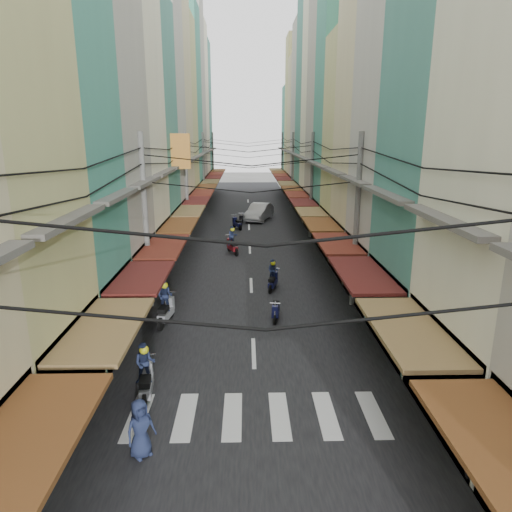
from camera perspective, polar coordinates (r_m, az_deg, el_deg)
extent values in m
plane|color=slate|center=(19.60, -0.40, -9.38)|extent=(160.00, 160.00, 0.00)
cube|color=black|center=(38.69, -0.86, 3.03)|extent=(10.00, 80.00, 0.02)
cube|color=gray|center=(39.19, -10.42, 2.96)|extent=(3.00, 80.00, 0.06)
cube|color=gray|center=(39.28, 8.68, 3.07)|extent=(3.00, 80.00, 0.06)
cube|color=silver|center=(14.71, -14.56, -18.89)|extent=(0.55, 2.40, 0.01)
cube|color=silver|center=(14.46, -8.84, -19.19)|extent=(0.55, 2.40, 0.01)
cube|color=silver|center=(14.35, -2.96, -19.30)|extent=(0.55, 2.40, 0.01)
cube|color=silver|center=(14.38, 2.96, -19.23)|extent=(0.55, 2.40, 0.01)
cube|color=silver|center=(14.54, 8.78, -18.98)|extent=(0.55, 2.40, 0.01)
cube|color=silver|center=(14.83, 14.41, -18.56)|extent=(0.55, 2.40, 0.01)
cube|color=brown|center=(9.39, -26.86, -19.90)|extent=(1.80, 4.34, 0.12)
cube|color=black|center=(14.32, -23.68, -13.42)|extent=(1.20, 4.52, 3.20)
cube|color=olive|center=(13.22, -18.24, -8.54)|extent=(1.80, 4.33, 0.12)
cube|color=#595651|center=(12.59, -22.20, 4.23)|extent=(0.50, 4.23, 0.15)
cube|color=teal|center=(17.89, -28.43, 18.19)|extent=(6.00, 4.30, 19.25)
cube|color=black|center=(18.15, -18.42, -6.79)|extent=(1.20, 4.13, 3.20)
cube|color=#581C19|center=(17.30, -14.04, -2.60)|extent=(1.80, 3.96, 0.12)
cube|color=#595651|center=(16.82, -16.88, 7.19)|extent=(0.50, 3.87, 0.15)
cube|color=#A9A69A|center=(22.30, -23.03, 20.01)|extent=(6.00, 5.14, 20.93)
cube|color=black|center=(22.43, -14.99, -2.33)|extent=(1.20, 4.94, 3.20)
cube|color=maroon|center=(21.75, -11.40, 1.18)|extent=(1.80, 4.73, 0.12)
cube|color=#595651|center=(21.37, -13.56, 8.99)|extent=(0.50, 4.63, 0.15)
cube|color=#EAE7C6|center=(26.97, -18.66, 15.62)|extent=(6.00, 4.95, 17.43)
cube|color=black|center=(27.18, -12.56, 0.86)|extent=(1.20, 4.75, 3.20)
cube|color=brown|center=(26.62, -9.56, 3.81)|extent=(1.80, 4.56, 0.12)
cube|color=#595651|center=(26.31, -11.27, 10.21)|extent=(0.50, 4.46, 0.15)
cube|color=teal|center=(31.76, -15.90, 14.64)|extent=(6.00, 4.99, 16.32)
cube|color=black|center=(31.94, -10.88, 3.07)|extent=(1.20, 4.80, 3.20)
cube|color=olive|center=(31.47, -8.30, 5.60)|extent=(1.80, 4.60, 0.12)
cube|color=#595651|center=(31.20, -9.72, 11.01)|extent=(0.50, 4.50, 0.15)
cube|color=#BBB6AB|center=(36.60, -14.34, 19.89)|extent=(6.00, 4.65, 22.87)
cube|color=black|center=(36.61, -9.67, 4.65)|extent=(1.20, 4.46, 3.20)
cube|color=#581C19|center=(36.20, -7.40, 6.87)|extent=(1.80, 4.27, 0.12)
cube|color=#595651|center=(35.97, -8.62, 11.58)|extent=(0.50, 4.18, 0.15)
cube|color=beige|center=(41.18, -12.72, 17.81)|extent=(6.00, 4.89, 20.58)
cube|color=black|center=(41.27, -8.74, 5.87)|extent=(1.20, 4.70, 3.20)
cube|color=maroon|center=(40.90, -6.71, 7.84)|extent=(1.80, 4.50, 0.12)
cube|color=#595651|center=(40.70, -7.77, 12.01)|extent=(0.50, 4.40, 0.15)
cube|color=#C8C47D|center=(45.77, -11.47, 16.23)|extent=(6.00, 4.52, 18.44)
cube|color=black|center=(45.88, -8.00, 6.82)|extent=(1.20, 4.34, 3.20)
cube|color=brown|center=(45.55, -6.17, 8.60)|extent=(1.80, 4.16, 0.12)
cube|color=#595651|center=(45.37, -7.11, 12.35)|extent=(0.50, 4.07, 0.15)
cube|color=teal|center=(50.60, -10.56, 17.38)|extent=(6.00, 5.20, 20.63)
cube|color=black|center=(50.67, -7.38, 7.62)|extent=(1.20, 4.99, 3.20)
cube|color=olive|center=(50.37, -5.71, 9.23)|extent=(1.80, 4.78, 0.12)
cube|color=#595651|center=(50.20, -6.56, 12.62)|extent=(0.50, 4.68, 0.15)
cube|color=#A9A69A|center=(55.69, -9.78, 18.77)|extent=(6.00, 4.94, 23.70)
cube|color=black|center=(55.67, -6.84, 8.31)|extent=(1.20, 4.74, 3.20)
cube|color=#581C19|center=(55.40, -5.32, 9.77)|extent=(1.80, 4.55, 0.12)
cube|color=#595651|center=(55.25, -6.09, 12.86)|extent=(0.50, 4.45, 0.15)
cube|color=#EAE7C6|center=(60.52, -9.03, 17.28)|extent=(6.00, 4.96, 21.12)
cube|color=black|center=(60.56, -6.40, 8.87)|extent=(1.20, 4.76, 3.20)
cube|color=maroon|center=(60.32, -5.00, 10.22)|extent=(1.80, 4.56, 0.12)
cube|color=#595651|center=(60.18, -5.70, 13.05)|extent=(0.50, 4.46, 0.15)
cube|color=teal|center=(65.46, -8.42, 16.59)|extent=(6.00, 5.04, 19.90)
cube|color=black|center=(65.52, -6.02, 9.35)|extent=(1.20, 4.84, 3.20)
cube|color=brown|center=(65.29, -4.72, 10.60)|extent=(1.80, 4.64, 0.12)
cube|color=#595651|center=(65.16, -5.37, 13.22)|extent=(0.50, 4.54, 0.15)
cube|color=brown|center=(30.14, -9.40, 12.79)|extent=(1.20, 0.40, 2.20)
cube|color=brown|center=(9.32, 28.91, -20.47)|extent=(1.80, 4.35, 0.12)
cube|color=black|center=(14.30, 23.81, -13.48)|extent=(1.20, 4.78, 3.20)
cube|color=olive|center=(13.14, 18.45, -8.71)|extent=(1.80, 4.58, 0.12)
cube|color=#595651|center=(12.53, 22.40, 4.16)|extent=(0.50, 4.48, 0.15)
cube|color=teal|center=(18.27, 26.21, 11.77)|extent=(6.00, 5.03, 15.08)
cube|color=black|center=(18.50, 17.40, -6.28)|extent=(1.20, 4.83, 3.20)
cube|color=#581C19|center=(17.62, 13.13, -2.22)|extent=(1.80, 4.63, 0.12)
cube|color=#595651|center=(17.17, 15.85, 7.42)|extent=(0.50, 4.53, 0.15)
cube|color=#BBB6AB|center=(22.90, 21.35, 20.94)|extent=(6.00, 4.79, 21.66)
cube|color=black|center=(22.94, 13.60, -1.85)|extent=(1.20, 4.60, 3.20)
cube|color=maroon|center=(22.24, 10.08, 1.55)|extent=(1.80, 4.41, 0.12)
cube|color=#595651|center=(21.88, 12.13, 9.21)|extent=(0.50, 4.31, 0.15)
cube|color=beige|center=(27.23, 17.39, 19.21)|extent=(6.00, 4.52, 20.74)
cube|color=black|center=(27.30, 11.17, 1.01)|extent=(1.20, 4.34, 3.20)
cube|color=brown|center=(26.71, 8.17, 3.91)|extent=(1.80, 4.16, 0.12)
cube|color=#595651|center=(26.42, 9.83, 10.29)|extent=(0.50, 4.07, 0.15)
cube|color=#C8C47D|center=(31.30, 14.39, 12.73)|extent=(6.00, 4.12, 14.13)
cube|color=black|center=(31.43, 9.52, 2.94)|extent=(1.20, 3.96, 3.20)
cube|color=olive|center=(30.92, 6.89, 5.48)|extent=(1.80, 3.79, 0.12)
cube|color=#595651|center=(30.66, 8.29, 11.00)|extent=(0.50, 3.71, 0.15)
cube|color=teal|center=(35.42, 12.71, 15.94)|extent=(6.00, 4.40, 17.68)
cube|color=black|center=(35.54, 8.27, 4.40)|extent=(1.20, 4.23, 3.20)
cube|color=#581C19|center=(35.09, 5.92, 6.66)|extent=(1.80, 4.05, 0.12)
cube|color=#595651|center=(34.87, 7.14, 11.53)|extent=(0.50, 3.96, 0.15)
cube|color=#A9A69A|center=(39.95, 11.32, 19.42)|extent=(6.00, 4.64, 22.59)
cube|color=black|center=(39.94, 7.22, 5.62)|extent=(1.20, 4.45, 3.20)
cube|color=maroon|center=(39.54, 5.12, 7.63)|extent=(1.80, 4.26, 0.12)
cube|color=#595651|center=(39.34, 6.18, 11.96)|extent=(0.50, 4.17, 0.15)
cube|color=#EAE7C6|center=(44.13, 10.02, 18.17)|extent=(6.00, 4.00, 21.25)
cube|color=black|center=(44.16, 6.41, 6.55)|extent=(1.20, 3.84, 3.20)
cube|color=brown|center=(43.80, 4.50, 8.38)|extent=(1.80, 3.68, 0.12)
cube|color=#595651|center=(43.62, 5.45, 12.28)|extent=(0.50, 3.60, 0.15)
cube|color=teal|center=(48.58, 8.99, 18.55)|extent=(6.00, 5.01, 22.33)
cube|color=black|center=(48.58, 5.72, 7.35)|extent=(1.20, 4.81, 3.20)
cube|color=olive|center=(48.25, 3.97, 9.01)|extent=(1.80, 4.61, 0.12)
cube|color=#595651|center=(48.09, 4.83, 12.56)|extent=(0.50, 4.51, 0.15)
cube|color=#BBB6AB|center=(53.45, 7.96, 16.86)|extent=(6.00, 5.00, 19.71)
cube|color=black|center=(53.51, 5.08, 8.08)|extent=(1.20, 4.80, 3.20)
cube|color=#581C19|center=(53.21, 3.48, 9.59)|extent=(1.80, 4.60, 0.12)
cube|color=#595651|center=(53.07, 4.25, 12.81)|extent=(0.50, 4.50, 0.15)
cube|color=beige|center=(58.04, 7.17, 15.34)|extent=(6.00, 4.32, 16.86)
cube|color=black|center=(58.11, 4.58, 8.65)|extent=(1.20, 4.15, 3.20)
cube|color=maroon|center=(57.84, 3.10, 10.04)|extent=(1.80, 3.97, 0.12)
cube|color=#595651|center=(57.70, 3.81, 13.00)|extent=(0.50, 3.89, 0.15)
cube|color=#C8C47D|center=(62.35, 6.62, 16.76)|extent=(6.00, 4.33, 19.96)
cube|color=black|center=(62.39, 4.18, 9.11)|extent=(1.20, 4.16, 3.20)
cube|color=brown|center=(62.14, 2.80, 10.40)|extent=(1.80, 3.99, 0.12)
cube|color=#595651|center=(62.01, 3.45, 13.16)|extent=(0.50, 3.90, 0.15)
cube|color=teal|center=(66.89, 6.01, 14.25)|extent=(6.00, 4.88, 14.34)
cube|color=black|center=(66.95, 3.81, 9.52)|extent=(1.20, 4.68, 3.20)
cube|color=olive|center=(66.71, 2.52, 10.73)|extent=(1.80, 4.49, 0.12)
cube|color=#595651|center=(66.60, 3.13, 13.30)|extent=(0.50, 4.39, 0.15)
cylinder|color=slate|center=(21.72, -13.61, 4.01)|extent=(0.26, 0.26, 8.20)
cylinder|color=slate|center=(21.84, 12.46, 4.14)|extent=(0.26, 0.26, 8.20)
cylinder|color=slate|center=(36.35, -8.69, 8.61)|extent=(0.26, 0.26, 8.20)
cylinder|color=slate|center=(36.42, 6.96, 8.68)|extent=(0.26, 0.26, 8.20)
cylinder|color=slate|center=(51.20, -6.58, 10.54)|extent=(0.26, 0.26, 8.20)
cylinder|color=slate|center=(51.25, 4.59, 10.59)|extent=(0.26, 0.26, 8.20)
cylinder|color=slate|center=(66.12, -5.41, 11.59)|extent=(0.26, 0.26, 8.20)
cylinder|color=slate|center=(66.15, 3.27, 11.64)|extent=(0.26, 0.26, 8.20)
imported|color=silver|center=(44.09, 0.41, 4.52)|extent=(5.98, 3.80, 1.97)
imported|color=black|center=(22.88, 17.37, -6.41)|extent=(1.94, 1.19, 1.25)
cylinder|color=black|center=(21.23, -10.85, -6.84)|extent=(0.11, 0.58, 0.58)
cylinder|color=black|center=(19.92, -11.52, -8.38)|extent=(0.11, 0.58, 0.58)
cube|color=#94959C|center=(20.51, -11.20, -7.13)|extent=(0.38, 1.27, 0.31)
cube|color=black|center=(20.13, -11.38, -6.55)|extent=(0.35, 0.61, 0.20)
cube|color=#94959C|center=(20.97, -10.96, -5.86)|extent=(0.33, 0.31, 0.61)
imported|color=#212B4F|center=(20.45, -11.22, -6.76)|extent=(0.58, 0.41, 1.47)
sphere|color=yellow|center=(20.07, -11.38, -3.82)|extent=(0.31, 0.31, 0.31)
cylinder|color=black|center=(24.98, 2.03, -3.29)|extent=(0.09, 0.48, 0.48)
cylinder|color=black|center=(23.84, 2.20, -4.20)|extent=(0.09, 0.48, 0.48)
cube|color=#121444|center=(24.36, 2.12, -3.41)|extent=(0.31, 1.06, 0.26)
cube|color=black|center=(24.06, 2.15, -2.96)|extent=(0.30, 0.51, 0.17)
cube|color=#121444|center=(24.78, 2.05, -2.57)|extent=(0.28, 0.26, 0.51)
imported|color=#212B4F|center=(24.32, 2.12, -3.14)|extent=(0.49, 0.35, 1.23)
sphere|color=yellow|center=(24.05, 2.14, -1.04)|extent=(0.26, 0.26, 0.26)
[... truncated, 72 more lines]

